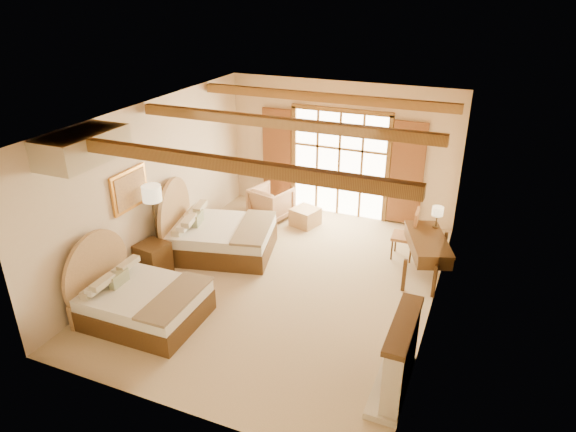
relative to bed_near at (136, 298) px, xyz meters
The scene contains 19 objects.
floor 2.72m from the bed_near, 47.51° to the left, with size 7.00×7.00×0.00m, color #CBAF87.
wall_back 5.90m from the bed_near, 71.67° to the left, with size 5.50×5.50×0.00m, color beige.
wall_left 2.51m from the bed_near, 115.24° to the left, with size 7.00×7.00×0.00m, color beige.
wall_right 5.12m from the bed_near, 23.47° to the left, with size 7.00×7.00×0.00m, color beige.
ceiling 3.89m from the bed_near, 47.51° to the left, with size 7.00×7.00×0.00m, color #AF7831.
ceiling_beams 3.81m from the bed_near, 47.51° to the left, with size 5.39×4.60×0.18m, color olive, non-canonical shape.
french_doors 5.78m from the bed_near, 71.49° to the left, with size 3.95×0.08×2.60m.
fireplace 4.42m from the bed_near, ahead, with size 0.46×1.40×1.16m.
painting 2.04m from the bed_near, 125.77° to the left, with size 0.06×0.95×0.75m.
canopy_valance 2.63m from the bed_near, behind, with size 0.70×1.40×0.45m, color beige.
bed_near is the anchor object (origin of this frame).
bed_far 2.56m from the bed_near, 89.23° to the left, with size 2.43×2.02×1.38m.
nightstand 1.43m from the bed_near, 115.14° to the left, with size 0.54×0.54×0.64m, color #4E3514.
floor_lamp 2.03m from the bed_near, 113.42° to the left, with size 0.37×0.37×1.73m.
armchair 4.55m from the bed_near, 84.54° to the left, with size 0.84×0.86×0.78m, color tan.
ottoman 4.68m from the bed_near, 73.50° to the left, with size 0.56×0.56×0.41m, color tan.
desk 5.38m from the bed_near, 37.42° to the left, with size 1.13×1.65×0.82m.
desk_chair 5.36m from the bed_near, 45.38° to the left, with size 0.49×0.49×1.08m.
desk_lamp 5.80m from the bed_near, 41.05° to the left, with size 0.22×0.22×0.43m.
Camera 1 is at (3.33, -7.68, 5.24)m, focal length 32.00 mm.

